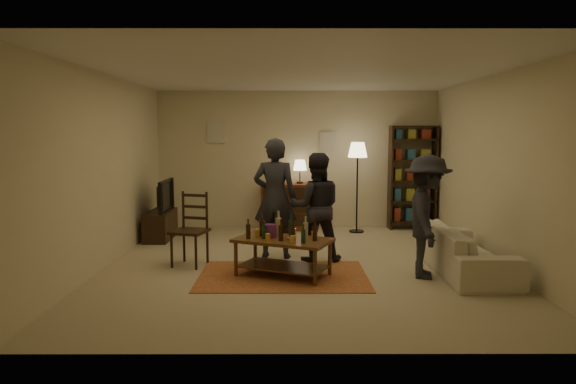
{
  "coord_description": "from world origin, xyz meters",
  "views": [
    {
      "loc": [
        -0.2,
        -7.18,
        1.87
      ],
      "look_at": [
        -0.19,
        0.1,
        1.04
      ],
      "focal_mm": 32.0,
      "sensor_mm": 36.0,
      "label": 1
    }
  ],
  "objects_px": {
    "floor_lamp": "(358,156)",
    "person_right": "(316,207)",
    "dining_chair": "(191,226)",
    "bookshelf": "(412,176)",
    "sofa": "(465,250)",
    "coffee_table": "(283,244)",
    "person_left": "(275,198)",
    "tv_stand": "(161,218)",
    "dresser": "(287,205)",
    "person_by_sofa": "(427,216)"
  },
  "relations": [
    {
      "from": "sofa",
      "to": "tv_stand",
      "type": "bearing_deg",
      "value": 64.66
    },
    {
      "from": "sofa",
      "to": "dining_chair",
      "type": "bearing_deg",
      "value": 83.71
    },
    {
      "from": "dining_chair",
      "to": "floor_lamp",
      "type": "distance_m",
      "value": 3.72
    },
    {
      "from": "person_left",
      "to": "person_by_sofa",
      "type": "xyz_separation_m",
      "value": [
        1.99,
        -1.08,
        -0.1
      ]
    },
    {
      "from": "floor_lamp",
      "to": "person_right",
      "type": "bearing_deg",
      "value": -112.39
    },
    {
      "from": "floor_lamp",
      "to": "person_right",
      "type": "height_order",
      "value": "floor_lamp"
    },
    {
      "from": "person_right",
      "to": "person_by_sofa",
      "type": "xyz_separation_m",
      "value": [
        1.39,
        -0.88,
        0.01
      ]
    },
    {
      "from": "coffee_table",
      "to": "sofa",
      "type": "height_order",
      "value": "coffee_table"
    },
    {
      "from": "dresser",
      "to": "floor_lamp",
      "type": "bearing_deg",
      "value": -12.06
    },
    {
      "from": "sofa",
      "to": "person_right",
      "type": "height_order",
      "value": "person_right"
    },
    {
      "from": "coffee_table",
      "to": "person_left",
      "type": "relative_size",
      "value": 0.77
    },
    {
      "from": "person_by_sofa",
      "to": "dining_chair",
      "type": "bearing_deg",
      "value": 91.06
    },
    {
      "from": "tv_stand",
      "to": "bookshelf",
      "type": "height_order",
      "value": "bookshelf"
    },
    {
      "from": "bookshelf",
      "to": "floor_lamp",
      "type": "relative_size",
      "value": 1.18
    },
    {
      "from": "floor_lamp",
      "to": "person_right",
      "type": "distance_m",
      "value": 2.46
    },
    {
      "from": "dining_chair",
      "to": "sofa",
      "type": "height_order",
      "value": "dining_chair"
    },
    {
      "from": "bookshelf",
      "to": "sofa",
      "type": "relative_size",
      "value": 0.97
    },
    {
      "from": "dresser",
      "to": "person_right",
      "type": "bearing_deg",
      "value": -80.52
    },
    {
      "from": "coffee_table",
      "to": "sofa",
      "type": "bearing_deg",
      "value": 4.57
    },
    {
      "from": "dresser",
      "to": "person_left",
      "type": "bearing_deg",
      "value": -94.73
    },
    {
      "from": "coffee_table",
      "to": "dresser",
      "type": "height_order",
      "value": "dresser"
    },
    {
      "from": "dining_chair",
      "to": "tv_stand",
      "type": "bearing_deg",
      "value": 132.32
    },
    {
      "from": "bookshelf",
      "to": "sofa",
      "type": "height_order",
      "value": "bookshelf"
    },
    {
      "from": "bookshelf",
      "to": "person_left",
      "type": "xyz_separation_m",
      "value": [
        -2.63,
        -2.34,
        -0.13
      ]
    },
    {
      "from": "dining_chair",
      "to": "tv_stand",
      "type": "relative_size",
      "value": 1.0
    },
    {
      "from": "tv_stand",
      "to": "person_left",
      "type": "height_order",
      "value": "person_left"
    },
    {
      "from": "coffee_table",
      "to": "person_right",
      "type": "xyz_separation_m",
      "value": [
        0.48,
        0.84,
        0.36
      ]
    },
    {
      "from": "dresser",
      "to": "person_by_sofa",
      "type": "xyz_separation_m",
      "value": [
        1.8,
        -3.35,
        0.33
      ]
    },
    {
      "from": "person_right",
      "to": "tv_stand",
      "type": "bearing_deg",
      "value": -31.05
    },
    {
      "from": "floor_lamp",
      "to": "dining_chair",
      "type": "bearing_deg",
      "value": -138.01
    },
    {
      "from": "bookshelf",
      "to": "person_by_sofa",
      "type": "distance_m",
      "value": 3.48
    },
    {
      "from": "person_left",
      "to": "person_right",
      "type": "height_order",
      "value": "person_left"
    },
    {
      "from": "dining_chair",
      "to": "bookshelf",
      "type": "distance_m",
      "value": 4.73
    },
    {
      "from": "tv_stand",
      "to": "floor_lamp",
      "type": "distance_m",
      "value": 3.78
    },
    {
      "from": "tv_stand",
      "to": "sofa",
      "type": "xyz_separation_m",
      "value": [
        4.64,
        -2.2,
        -0.08
      ]
    },
    {
      "from": "tv_stand",
      "to": "person_left",
      "type": "bearing_deg",
      "value": -33.36
    },
    {
      "from": "bookshelf",
      "to": "person_right",
      "type": "relative_size",
      "value": 1.27
    },
    {
      "from": "coffee_table",
      "to": "dining_chair",
      "type": "distance_m",
      "value": 1.45
    },
    {
      "from": "person_right",
      "to": "person_by_sofa",
      "type": "distance_m",
      "value": 1.64
    },
    {
      "from": "person_right",
      "to": "floor_lamp",
      "type": "bearing_deg",
      "value": -113.12
    },
    {
      "from": "tv_stand",
      "to": "person_right",
      "type": "distance_m",
      "value": 3.12
    },
    {
      "from": "person_by_sofa",
      "to": "bookshelf",
      "type": "bearing_deg",
      "value": 2.15
    },
    {
      "from": "bookshelf",
      "to": "tv_stand",
      "type": "bearing_deg",
      "value": -168.2
    },
    {
      "from": "person_right",
      "to": "dining_chair",
      "type": "bearing_deg",
      "value": 6.51
    },
    {
      "from": "tv_stand",
      "to": "person_right",
      "type": "bearing_deg",
      "value": -30.32
    },
    {
      "from": "bookshelf",
      "to": "floor_lamp",
      "type": "xyz_separation_m",
      "value": [
        -1.12,
        -0.35,
        0.41
      ]
    },
    {
      "from": "tv_stand",
      "to": "floor_lamp",
      "type": "height_order",
      "value": "floor_lamp"
    },
    {
      "from": "coffee_table",
      "to": "person_by_sofa",
      "type": "relative_size",
      "value": 0.87
    },
    {
      "from": "floor_lamp",
      "to": "person_left",
      "type": "xyz_separation_m",
      "value": [
        -1.5,
        -1.99,
        -0.54
      ]
    },
    {
      "from": "floor_lamp",
      "to": "person_by_sofa",
      "type": "height_order",
      "value": "floor_lamp"
    }
  ]
}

